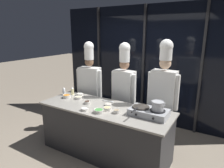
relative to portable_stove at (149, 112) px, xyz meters
The scene contains 21 objects.
ground_plane 1.21m from the portable_stove, behind, with size 24.00×24.00×0.00m, color gray.
window_wall_back 1.85m from the portable_stove, 115.20° to the left, with size 4.39×0.09×2.70m.
demo_counter 0.92m from the portable_stove, behind, with size 2.30×0.82×0.88m.
portable_stove is the anchor object (origin of this frame).
frying_pan 0.15m from the portable_stove, behind, with size 0.27×0.47×0.04m.
stock_pot 0.19m from the portable_stove, ahead, with size 0.21×0.18×0.14m.
squeeze_bottle_oil 1.72m from the portable_stove, behind, with size 0.06×0.06×0.16m.
squeeze_bottle_clear 1.83m from the portable_stove, behind, with size 0.06×0.06×0.16m.
prep_bowl_ginger 0.67m from the portable_stove, 167.50° to the right, with size 0.13×0.13×0.05m.
prep_bowl_onion 0.76m from the portable_stove, behind, with size 0.11×0.11×0.03m.
prep_bowl_soy_glaze 1.12m from the portable_stove, behind, with size 0.10×0.10×0.05m.
prep_bowl_scallions 0.78m from the portable_stove, 157.04° to the right, with size 0.16×0.16×0.05m.
prep_bowl_garlic 1.56m from the portable_stove, behind, with size 0.14×0.14×0.04m.
prep_bowl_rice 1.03m from the portable_stove, 160.45° to the right, with size 0.12×0.12×0.04m.
prep_bowl_mushrooms 0.50m from the portable_stove, 158.99° to the right, with size 0.10×0.10×0.06m.
prep_bowl_carrots 1.67m from the portable_stove, behind, with size 0.15×0.15×0.06m.
prep_bowl_noodles 1.43m from the portable_stove, behind, with size 0.13×0.13×0.05m.
serving_spoon_slotted 0.85m from the portable_stove, 165.68° to the left, with size 0.23×0.05×0.02m.
chef_head 1.68m from the portable_stove, 159.48° to the left, with size 0.58×0.30×1.93m.
chef_sous 0.98m from the portable_stove, 141.13° to the left, with size 0.54×0.26×1.93m.
chef_line 0.64m from the portable_stove, 87.32° to the left, with size 0.56×0.23×2.00m.
Camera 1 is at (1.75, -2.64, 2.13)m, focal length 32.00 mm.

